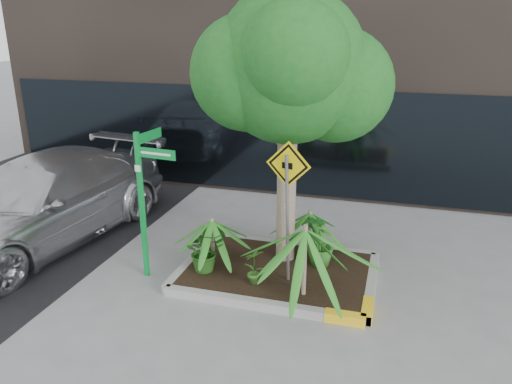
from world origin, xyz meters
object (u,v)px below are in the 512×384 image
(tree, at_px, (289,66))
(cattle_sign, at_px, (288,190))
(street_sign_post, at_px, (145,189))
(parked_car, at_px, (43,201))

(tree, bearing_deg, cattle_sign, -76.24)
(street_sign_post, xyz_separation_m, cattle_sign, (2.39, 0.12, 0.18))
(tree, bearing_deg, street_sign_post, -154.68)
(tree, height_order, cattle_sign, tree)
(street_sign_post, distance_m, cattle_sign, 2.40)
(parked_car, relative_size, cattle_sign, 2.44)
(parked_car, height_order, cattle_sign, cattle_sign)
(parked_car, bearing_deg, tree, 12.08)
(parked_car, bearing_deg, cattle_sign, 1.76)
(tree, height_order, street_sign_post, tree)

